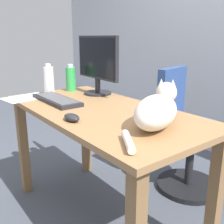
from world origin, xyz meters
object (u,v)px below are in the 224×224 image
cat (157,109)px  computer_mouse (72,117)px  keyboard (56,100)px  monitor (97,63)px  water_bottle (71,79)px  spray_bottle (49,80)px  office_chair (185,138)px

cat → computer_mouse: 0.42m
keyboard → cat: bearing=12.5°
monitor → water_bottle: monitor is taller
water_bottle → spray_bottle: size_ratio=0.93×
computer_mouse → spray_bottle: 0.71m
monitor → cat: (0.77, -0.19, -0.15)m
monitor → computer_mouse: monitor is taller
keyboard → computer_mouse: size_ratio=4.00×
office_chair → spray_bottle: size_ratio=4.24×
keyboard → office_chair: bearing=66.1°
water_bottle → spray_bottle: 0.18m
office_chair → water_bottle: water_bottle is taller
water_bottle → spray_bottle: (0.00, -0.18, 0.01)m
office_chair → monitor: monitor is taller
office_chair → keyboard: 1.02m
office_chair → water_bottle: size_ratio=4.57×
office_chair → cat: size_ratio=1.71×
monitor → computer_mouse: (0.45, -0.47, -0.21)m
monitor → computer_mouse: 0.69m
office_chair → monitor: 0.88m
monitor → spray_bottle: 0.38m
cat → spray_bottle: (-0.99, -0.09, 0.02)m
monitor → keyboard: bearing=-84.2°
keyboard → spray_bottle: spray_bottle is taller
monitor → cat: 0.80m
cat → computer_mouse: bearing=-137.8°
office_chair → monitor: bearing=-128.9°
office_chair → water_bottle: (-0.65, -0.61, 0.44)m
monitor → spray_bottle: (-0.23, -0.28, -0.12)m
monitor → water_bottle: 0.28m
office_chair → cat: cat is taller
spray_bottle → office_chair: bearing=51.0°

